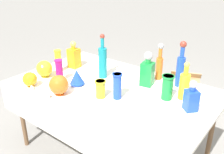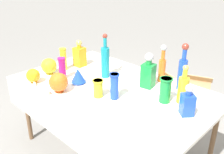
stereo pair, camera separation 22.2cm
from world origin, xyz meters
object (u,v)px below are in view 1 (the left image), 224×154
object	(u,v)px
tall_bottle_0	(103,61)
cardboard_box_behind_right	(153,92)
slender_vase_1	(59,70)
slender_vase_2	(167,87)
tall_bottle_2	(184,85)
square_decanter_2	(74,57)
tall_bottle_3	(181,67)
fluted_vase_0	(77,77)
round_bowl_0	(59,85)
square_decanter_0	(191,98)
round_bowl_1	(44,69)
tall_bottle_1	(159,64)
round_bowl_2	(30,79)
cardboard_box_behind_left	(181,92)
slender_vase_4	(100,88)
square_decanter_1	(147,71)
slender_vase_3	(117,85)
slender_vase_0	(58,60)

from	to	relation	value
tall_bottle_0	cardboard_box_behind_right	distance (m)	1.23
slender_vase_1	slender_vase_2	bearing A→B (deg)	17.87
tall_bottle_2	square_decanter_2	bearing A→B (deg)	-176.69
tall_bottle_3	cardboard_box_behind_right	bearing A→B (deg)	131.27
fluted_vase_0	round_bowl_0	size ratio (longest dim) A/B	0.84
tall_bottle_0	square_decanter_0	world-z (taller)	tall_bottle_0
round_bowl_1	cardboard_box_behind_right	xyz separation A→B (m)	(0.51, 1.33, -0.65)
tall_bottle_1	square_decanter_2	size ratio (longest dim) A/B	1.23
square_decanter_2	round_bowl_2	size ratio (longest dim) A/B	2.13
tall_bottle_2	round_bowl_1	bearing A→B (deg)	-161.25
square_decanter_2	cardboard_box_behind_left	distance (m)	1.60
tall_bottle_0	round_bowl_1	xyz separation A→B (m)	(-0.46, -0.35, -0.08)
square_decanter_2	slender_vase_4	xyz separation A→B (m)	(0.66, -0.34, -0.04)
tall_bottle_1	round_bowl_0	xyz separation A→B (m)	(-0.51, -0.81, -0.06)
square_decanter_1	cardboard_box_behind_left	bearing A→B (deg)	94.60
round_bowl_1	round_bowl_2	xyz separation A→B (m)	(0.07, -0.22, -0.01)
square_decanter_1	round_bowl_0	size ratio (longest dim) A/B	1.86
slender_vase_4	round_bowl_0	xyz separation A→B (m)	(-0.31, -0.18, 0.01)
slender_vase_2	cardboard_box_behind_left	size ratio (longest dim) A/B	0.40
square_decanter_2	slender_vase_1	distance (m)	0.36
slender_vase_3	round_bowl_0	bearing A→B (deg)	-149.92
tall_bottle_2	round_bowl_0	xyz separation A→B (m)	(-0.86, -0.58, -0.04)
square_decanter_1	tall_bottle_0	bearing A→B (deg)	-165.43
square_decanter_1	fluted_vase_0	bearing A→B (deg)	-142.43
tall_bottle_2	slender_vase_3	distance (m)	0.55
cardboard_box_behind_left	square_decanter_1	bearing A→B (deg)	-85.40
slender_vase_2	cardboard_box_behind_right	distance (m)	1.36
round_bowl_1	cardboard_box_behind_left	size ratio (longest dim) A/B	0.31
tall_bottle_1	slender_vase_2	world-z (taller)	tall_bottle_1
slender_vase_0	round_bowl_1	size ratio (longest dim) A/B	1.42
tall_bottle_2	cardboard_box_behind_left	size ratio (longest dim) A/B	0.62
tall_bottle_2	slender_vase_0	world-z (taller)	tall_bottle_2
tall_bottle_0	fluted_vase_0	xyz separation A→B (m)	(-0.08, -0.28, -0.09)
square_decanter_2	round_bowl_2	xyz separation A→B (m)	(0.02, -0.58, -0.05)
square_decanter_0	fluted_vase_0	size ratio (longest dim) A/B	1.71
square_decanter_0	cardboard_box_behind_right	bearing A→B (deg)	129.62
cardboard_box_behind_left	cardboard_box_behind_right	xyz separation A→B (m)	(-0.29, -0.26, 0.01)
tall_bottle_3	round_bowl_0	size ratio (longest dim) A/B	2.43
tall_bottle_1	slender_vase_3	size ratio (longest dim) A/B	1.61
square_decanter_0	slender_vase_3	bearing A→B (deg)	-160.28
slender_vase_2	cardboard_box_behind_right	size ratio (longest dim) A/B	0.37
square_decanter_1	square_decanter_2	distance (m)	0.85
slender_vase_3	fluted_vase_0	bearing A→B (deg)	-177.11
square_decanter_1	cardboard_box_behind_left	distance (m)	1.34
fluted_vase_0	round_bowl_1	bearing A→B (deg)	-169.78
square_decanter_2	slender_vase_2	xyz separation A→B (m)	(1.10, -0.02, -0.01)
tall_bottle_2	slender_vase_0	size ratio (longest dim) A/B	1.38
fluted_vase_0	round_bowl_1	xyz separation A→B (m)	(-0.38, -0.07, 0.01)
slender_vase_0	fluted_vase_0	size ratio (longest dim) A/B	1.61
tall_bottle_1	tall_bottle_0	bearing A→B (deg)	-146.22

